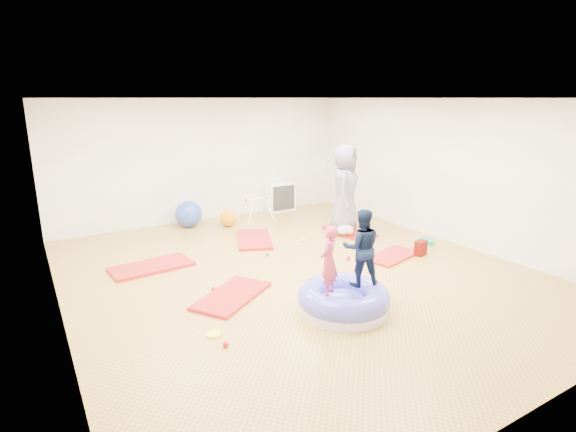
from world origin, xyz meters
TOP-DOWN VIEW (x-y plane):
  - room at (0.00, 0.00)m, footprint 7.01×8.01m
  - gym_mat_front_left at (-1.33, -0.33)m, footprint 1.40×1.23m
  - gym_mat_mid_left at (-2.02, 1.45)m, footprint 1.38×0.77m
  - gym_mat_center_back at (0.17, 1.90)m, footprint 1.12×1.46m
  - gym_mat_right at (1.87, -0.27)m, footprint 1.19×0.80m
  - gym_mat_rear_right at (2.16, 1.34)m, footprint 0.64×1.20m
  - inflatable_cushion at (-0.20, -1.49)m, footprint 1.25×1.25m
  - child_pink at (-0.48, -1.51)m, footprint 0.41×0.38m
  - child_navy at (0.08, -1.49)m, footprint 0.65×0.60m
  - adult_caregiver at (2.04, 1.38)m, footprint 1.05×1.04m
  - infant at (1.90, 1.14)m, footprint 0.37×0.38m
  - ball_pit_balls at (0.18, 0.08)m, footprint 4.51×2.94m
  - exercise_ball_blue at (-0.62, 3.56)m, footprint 0.60×0.60m
  - exercise_ball_orange at (0.14, 3.15)m, footprint 0.37×0.37m
  - infant_play_gym at (0.91, 3.27)m, footprint 0.69×0.66m
  - cube_shelf at (1.88, 3.79)m, footprint 0.72×0.36m
  - balance_disc at (2.98, -0.01)m, footprint 0.37×0.37m
  - backpack at (2.38, -0.46)m, footprint 0.27×0.21m
  - yellow_toy at (-1.96, -1.20)m, footprint 0.19×0.19m

SIDE VIEW (x-z plane):
  - yellow_toy at x=-1.96m, z-range 0.00..0.03m
  - gym_mat_right at x=1.87m, z-range 0.00..0.05m
  - gym_mat_rear_right at x=2.16m, z-range 0.00..0.05m
  - gym_mat_front_left at x=-1.33m, z-range 0.00..0.05m
  - gym_mat_center_back at x=0.17m, z-range 0.00..0.05m
  - gym_mat_mid_left at x=-2.02m, z-range 0.00..0.06m
  - ball_pit_balls at x=0.18m, z-range 0.00..0.07m
  - balance_disc at x=2.98m, z-range 0.00..0.08m
  - backpack at x=2.38m, z-range 0.00..0.28m
  - inflatable_cushion at x=-0.20m, z-range -0.04..0.35m
  - infant at x=1.90m, z-range 0.05..0.27m
  - exercise_ball_orange at x=0.14m, z-range 0.00..0.37m
  - exercise_ball_blue at x=-0.62m, z-range 0.00..0.60m
  - infant_play_gym at x=0.91m, z-range 0.09..0.62m
  - cube_shelf at x=1.88m, z-range 0.00..0.72m
  - child_pink at x=-0.48m, z-range 0.36..1.29m
  - child_navy at x=0.08m, z-range 0.36..1.44m
  - adult_caregiver at x=2.04m, z-range 0.05..1.88m
  - room at x=0.00m, z-range 0.00..2.80m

